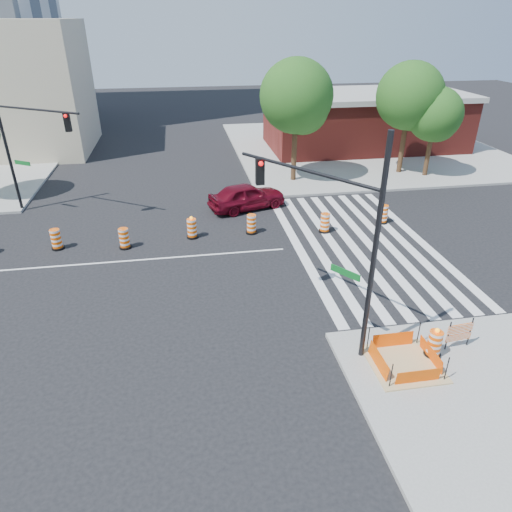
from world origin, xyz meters
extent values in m
plane|color=black|center=(0.00, 0.00, 0.00)|extent=(120.00, 120.00, 0.00)
cube|color=gray|center=(18.00, 18.00, 0.07)|extent=(22.00, 22.00, 0.15)
cube|color=silver|center=(7.80, 0.00, 0.01)|extent=(0.45, 13.50, 0.01)
cube|color=silver|center=(8.70, 0.00, 0.01)|extent=(0.45, 13.50, 0.01)
cube|color=silver|center=(9.60, 0.00, 0.01)|extent=(0.45, 13.50, 0.01)
cube|color=silver|center=(10.50, 0.00, 0.01)|extent=(0.45, 13.50, 0.01)
cube|color=silver|center=(11.40, 0.00, 0.01)|extent=(0.45, 13.50, 0.01)
cube|color=silver|center=(12.30, 0.00, 0.01)|extent=(0.45, 13.50, 0.01)
cube|color=silver|center=(13.20, 0.00, 0.01)|extent=(0.45, 13.50, 0.01)
cube|color=silver|center=(14.10, 0.00, 0.01)|extent=(0.45, 13.50, 0.01)
cube|color=silver|center=(0.00, 0.00, 0.01)|extent=(14.00, 0.12, 0.01)
cube|color=tan|center=(9.00, -9.00, 0.17)|extent=(2.20, 2.20, 0.05)
cube|color=#F45204|center=(9.00, -9.90, 0.43)|extent=(1.44, 0.02, 0.55)
cube|color=#F45204|center=(9.00, -8.10, 0.43)|extent=(1.44, 0.02, 0.55)
cube|color=#F45204|center=(8.10, -9.00, 0.43)|extent=(0.02, 1.44, 0.55)
cube|color=#F45204|center=(9.90, -9.00, 0.43)|extent=(0.02, 1.44, 0.55)
cylinder|color=black|center=(8.10, -9.90, 0.60)|extent=(0.04, 0.04, 0.90)
cylinder|color=black|center=(9.90, -9.90, 0.60)|extent=(0.04, 0.04, 0.90)
cylinder|color=black|center=(8.10, -8.10, 0.60)|extent=(0.04, 0.04, 0.90)
cylinder|color=black|center=(9.90, -8.10, 0.60)|extent=(0.04, 0.04, 0.90)
cube|color=maroon|center=(18.00, 18.00, 2.10)|extent=(16.00, 8.00, 4.20)
cube|color=gray|center=(18.00, 18.00, 4.40)|extent=(16.50, 8.50, 0.40)
imported|color=#5A0715|center=(6.05, 5.61, 0.78)|extent=(4.89, 3.15, 1.55)
cylinder|color=black|center=(7.81, -8.31, 3.84)|extent=(0.17, 0.17, 7.38)
cylinder|color=black|center=(6.18, -6.07, 5.87)|extent=(3.34, 4.54, 0.11)
cube|color=black|center=(5.04, -4.50, 5.41)|extent=(0.30, 0.26, 0.92)
sphere|color=#FF0C0C|center=(5.04, -4.68, 5.73)|extent=(0.17, 0.17, 0.17)
cube|color=#0C591E|center=(7.27, -7.56, 2.92)|extent=(0.68, 0.92, 0.23)
cylinder|color=black|center=(-7.07, 7.53, 3.88)|extent=(0.17, 0.17, 7.46)
cylinder|color=black|center=(-4.71, 6.03, 5.93)|extent=(4.78, 3.10, 0.11)
cube|color=black|center=(-3.06, 4.98, 5.47)|extent=(0.30, 0.26, 0.93)
sphere|color=#FF0C0C|center=(-3.06, 4.80, 5.79)|extent=(0.17, 0.17, 0.17)
cube|color=#0C591E|center=(-6.28, 7.03, 2.95)|extent=(0.96, 0.63, 0.23)
cylinder|color=black|center=(10.11, -8.75, 0.20)|extent=(0.56, 0.56, 0.09)
cylinder|color=#FB5705|center=(10.11, -8.75, 0.67)|extent=(0.45, 0.45, 0.89)
sphere|color=#FF990C|center=(10.11, -8.75, 1.18)|extent=(0.15, 0.15, 0.15)
cube|color=#FB5705|center=(11.14, -8.48, 0.93)|extent=(0.95, 0.13, 0.31)
cube|color=#FB5705|center=(11.14, -8.48, 0.58)|extent=(0.95, 0.13, 0.25)
cylinder|color=black|center=(10.72, -8.52, 0.71)|extent=(0.04, 0.04, 1.12)
cylinder|color=black|center=(11.56, -8.44, 0.71)|extent=(0.04, 0.04, 1.12)
cylinder|color=#382314|center=(9.94, 10.06, 2.51)|extent=(0.34, 0.34, 5.02)
sphere|color=#1B4E16|center=(9.94, 10.06, 5.65)|extent=(4.71, 4.71, 4.71)
sphere|color=#1B4E16|center=(10.48, 10.38, 4.86)|extent=(3.45, 3.45, 3.45)
sphere|color=#1B4E16|center=(9.51, 9.84, 5.18)|extent=(3.14, 3.14, 3.14)
cylinder|color=#382314|center=(17.93, 10.52, 2.40)|extent=(0.34, 0.34, 4.80)
sphere|color=#1B4E16|center=(17.93, 10.52, 5.41)|extent=(4.50, 4.50, 4.50)
sphere|color=#1B4E16|center=(18.46, 10.84, 4.65)|extent=(3.30, 3.30, 3.30)
sphere|color=#1B4E16|center=(17.50, 10.30, 4.95)|extent=(3.00, 3.00, 3.00)
cylinder|color=#382314|center=(19.42, 9.52, 1.93)|extent=(0.32, 0.32, 3.85)
sphere|color=#1B4E16|center=(19.42, 9.52, 4.34)|extent=(3.61, 3.61, 3.61)
sphere|color=#1B4E16|center=(19.92, 9.82, 3.73)|extent=(2.65, 2.65, 2.65)
sphere|color=#1B4E16|center=(19.03, 9.32, 3.97)|extent=(2.41, 2.41, 2.41)
cylinder|color=black|center=(-3.90, 1.87, 0.05)|extent=(0.60, 0.60, 0.10)
cylinder|color=#FB5705|center=(-3.90, 1.87, 0.55)|extent=(0.48, 0.48, 0.95)
cylinder|color=black|center=(-0.64, 1.43, 0.05)|extent=(0.60, 0.60, 0.10)
cylinder|color=#FB5705|center=(-0.64, 1.43, 0.55)|extent=(0.48, 0.48, 0.95)
cylinder|color=black|center=(2.68, 2.08, 0.05)|extent=(0.60, 0.60, 0.10)
cylinder|color=#FB5705|center=(2.68, 2.08, 0.55)|extent=(0.48, 0.48, 0.95)
sphere|color=#FF990C|center=(2.68, 2.08, 1.10)|extent=(0.16, 0.16, 0.16)
cylinder|color=black|center=(5.77, 2.12, 0.05)|extent=(0.60, 0.60, 0.10)
cylinder|color=#FB5705|center=(5.77, 2.12, 0.55)|extent=(0.48, 0.48, 0.95)
cylinder|color=black|center=(9.61, 1.63, 0.05)|extent=(0.60, 0.60, 0.10)
cylinder|color=#FB5705|center=(9.61, 1.63, 0.55)|extent=(0.48, 0.48, 0.95)
cylinder|color=black|center=(13.12, 2.26, 0.05)|extent=(0.60, 0.60, 0.10)
cylinder|color=#FB5705|center=(13.12, 2.26, 0.55)|extent=(0.48, 0.48, 0.95)
camera|label=1|loc=(2.40, -19.48, 10.11)|focal=32.00mm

